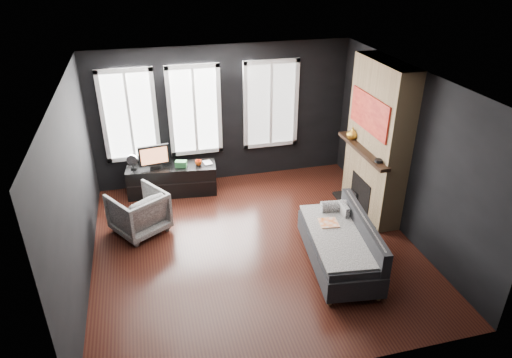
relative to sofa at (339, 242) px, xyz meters
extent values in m
plane|color=black|center=(-1.10, 0.75, -0.40)|extent=(5.00, 5.00, 0.00)
plane|color=white|center=(-1.10, 0.75, 2.30)|extent=(5.00, 5.00, 0.00)
cube|color=black|center=(-1.10, 3.25, 0.95)|extent=(5.00, 0.02, 2.70)
cube|color=black|center=(-3.60, 0.75, 0.95)|extent=(0.02, 5.00, 2.70)
cube|color=black|center=(1.40, 0.75, 0.95)|extent=(0.02, 5.00, 2.70)
cube|color=gray|center=(0.27, 0.49, 0.18)|extent=(0.08, 0.30, 0.30)
imported|color=white|center=(-2.85, 1.65, 0.01)|extent=(1.06, 1.04, 0.81)
imported|color=#C6410E|center=(-1.69, 2.75, 0.24)|extent=(0.16, 0.14, 0.13)
imported|color=tan|center=(-1.59, 2.79, 0.28)|extent=(0.15, 0.04, 0.21)
cube|color=#2E733A|center=(-2.02, 2.77, 0.23)|extent=(0.24, 0.19, 0.11)
imported|color=gold|center=(0.95, 1.80, 0.93)|extent=(0.23, 0.24, 0.20)
cylinder|color=black|center=(0.95, 0.80, 0.85)|extent=(0.16, 0.16, 0.04)
camera|label=1|loc=(-2.55, -5.06, 3.94)|focal=32.00mm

